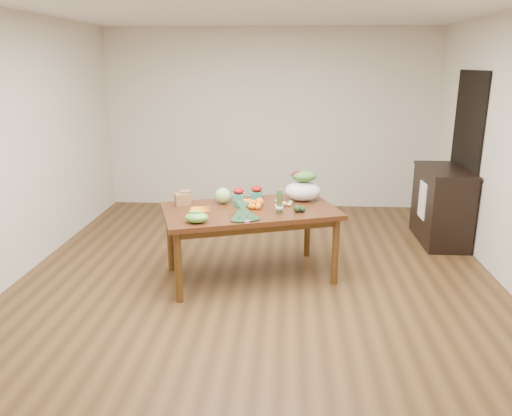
# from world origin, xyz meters

# --- Properties ---
(floor) EXTENTS (6.00, 6.00, 0.00)m
(floor) POSITION_xyz_m (0.00, 0.00, 0.00)
(floor) COLOR brown
(floor) RESTS_ON ground
(ceiling) EXTENTS (5.00, 6.00, 0.02)m
(ceiling) POSITION_xyz_m (0.00, 0.00, 2.70)
(ceiling) COLOR white
(ceiling) RESTS_ON room_walls
(room_walls) EXTENTS (5.02, 6.02, 2.70)m
(room_walls) POSITION_xyz_m (0.00, 0.00, 1.35)
(room_walls) COLOR beige
(room_walls) RESTS_ON floor
(dining_table) EXTENTS (1.95, 1.47, 0.75)m
(dining_table) POSITION_xyz_m (-0.09, 0.21, 0.38)
(dining_table) COLOR #452410
(dining_table) RESTS_ON floor
(doorway_dark) EXTENTS (0.02, 1.00, 2.10)m
(doorway_dark) POSITION_xyz_m (2.48, 1.60, 1.05)
(doorway_dark) COLOR black
(doorway_dark) RESTS_ON floor
(cabinet) EXTENTS (0.52, 1.02, 0.94)m
(cabinet) POSITION_xyz_m (2.22, 1.46, 0.47)
(cabinet) COLOR black
(cabinet) RESTS_ON floor
(dish_towel) EXTENTS (0.02, 0.28, 0.45)m
(dish_towel) POSITION_xyz_m (1.96, 1.40, 0.55)
(dish_towel) COLOR white
(dish_towel) RESTS_ON cabinet
(paper_bag) EXTENTS (0.25, 0.23, 0.15)m
(paper_bag) POSITION_xyz_m (-0.80, 0.30, 0.82)
(paper_bag) COLOR #8E6240
(paper_bag) RESTS_ON dining_table
(cabbage) EXTENTS (0.17, 0.17, 0.17)m
(cabbage) POSITION_xyz_m (-0.39, 0.39, 0.83)
(cabbage) COLOR #9FD37A
(cabbage) RESTS_ON dining_table
(strawberry_basket_a) EXTENTS (0.15, 0.15, 0.11)m
(strawberry_basket_a) POSITION_xyz_m (-0.23, 0.51, 0.81)
(strawberry_basket_a) COLOR red
(strawberry_basket_a) RESTS_ON dining_table
(strawberry_basket_b) EXTENTS (0.16, 0.16, 0.11)m
(strawberry_basket_b) POSITION_xyz_m (-0.04, 0.61, 0.81)
(strawberry_basket_b) COLOR #B5120C
(strawberry_basket_b) RESTS_ON dining_table
(orange_a) EXTENTS (0.07, 0.07, 0.07)m
(orange_a) POSITION_xyz_m (-0.14, 0.32, 0.79)
(orange_a) COLOR orange
(orange_a) RESTS_ON dining_table
(orange_b) EXTENTS (0.07, 0.07, 0.07)m
(orange_b) POSITION_xyz_m (-0.10, 0.34, 0.79)
(orange_b) COLOR #E8510E
(orange_b) RESTS_ON dining_table
(orange_c) EXTENTS (0.09, 0.09, 0.09)m
(orange_c) POSITION_xyz_m (0.01, 0.30, 0.80)
(orange_c) COLOR orange
(orange_c) RESTS_ON dining_table
(mandarin_cluster) EXTENTS (0.23, 0.23, 0.09)m
(mandarin_cluster) POSITION_xyz_m (-0.05, 0.23, 0.80)
(mandarin_cluster) COLOR #EA5F0E
(mandarin_cluster) RESTS_ON dining_table
(carrots) EXTENTS (0.28, 0.27, 0.03)m
(carrots) POSITION_xyz_m (-0.56, 0.10, 0.76)
(carrots) COLOR orange
(carrots) RESTS_ON dining_table
(snap_pea_bag) EXTENTS (0.22, 0.17, 0.10)m
(snap_pea_bag) POSITION_xyz_m (-0.54, -0.29, 0.80)
(snap_pea_bag) COLOR #78B93E
(snap_pea_bag) RESTS_ON dining_table
(kale_bunch) EXTENTS (0.43, 0.48, 0.16)m
(kale_bunch) POSITION_xyz_m (-0.11, -0.17, 0.83)
(kale_bunch) COLOR #163217
(kale_bunch) RESTS_ON dining_table
(asparagus_bundle) EXTENTS (0.11, 0.14, 0.26)m
(asparagus_bundle) POSITION_xyz_m (0.22, 0.05, 0.88)
(asparagus_bundle) COLOR #4C7F3A
(asparagus_bundle) RESTS_ON dining_table
(potato_a) EXTENTS (0.04, 0.04, 0.04)m
(potato_a) POSITION_xyz_m (0.19, 0.29, 0.77)
(potato_a) COLOR tan
(potato_a) RESTS_ON dining_table
(potato_b) EXTENTS (0.06, 0.05, 0.05)m
(potato_b) POSITION_xyz_m (0.27, 0.32, 0.77)
(potato_b) COLOR tan
(potato_b) RESTS_ON dining_table
(potato_c) EXTENTS (0.05, 0.04, 0.04)m
(potato_c) POSITION_xyz_m (0.33, 0.40, 0.77)
(potato_c) COLOR tan
(potato_c) RESTS_ON dining_table
(potato_d) EXTENTS (0.05, 0.04, 0.04)m
(potato_d) POSITION_xyz_m (0.19, 0.45, 0.77)
(potato_d) COLOR tan
(potato_d) RESTS_ON dining_table
(potato_e) EXTENTS (0.05, 0.04, 0.04)m
(potato_e) POSITION_xyz_m (0.32, 0.31, 0.77)
(potato_e) COLOR tan
(potato_e) RESTS_ON dining_table
(avocado_a) EXTENTS (0.10, 0.12, 0.07)m
(avocado_a) POSITION_xyz_m (0.39, 0.12, 0.79)
(avocado_a) COLOR black
(avocado_a) RESTS_ON dining_table
(avocado_b) EXTENTS (0.09, 0.11, 0.06)m
(avocado_b) POSITION_xyz_m (0.44, 0.13, 0.78)
(avocado_b) COLOR black
(avocado_b) RESTS_ON dining_table
(salad_bag) EXTENTS (0.45, 0.39, 0.30)m
(salad_bag) POSITION_xyz_m (0.46, 0.56, 0.90)
(salad_bag) COLOR white
(salad_bag) RESTS_ON dining_table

